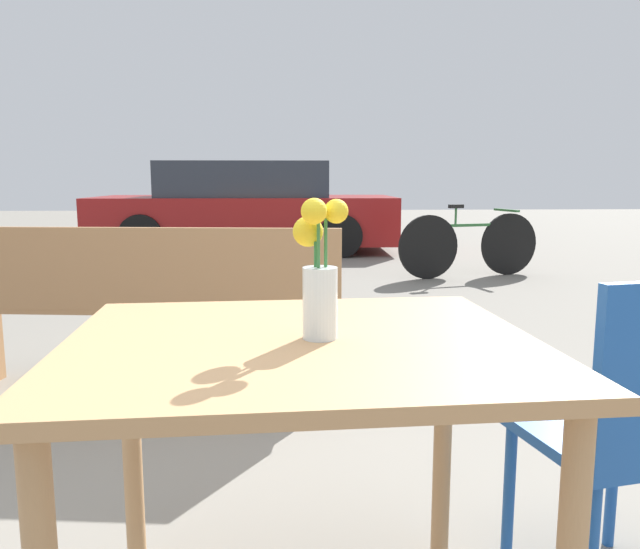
{
  "coord_description": "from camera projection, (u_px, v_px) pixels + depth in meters",
  "views": [
    {
      "loc": [
        -0.03,
        -1.25,
        1.08
      ],
      "look_at": [
        0.04,
        -0.01,
        0.89
      ],
      "focal_mm": 35.0,
      "sensor_mm": 36.0,
      "label": 1
    }
  ],
  "objects": [
    {
      "name": "table_front",
      "position": [
        301.0,
        386.0,
        1.3
      ],
      "size": [
        1.01,
        0.87,
        0.75
      ],
      "color": "tan",
      "rests_on": "ground_plane"
    },
    {
      "name": "cafe_chair",
      "position": [
        634.0,
        425.0,
        1.5
      ],
      "size": [
        0.47,
        0.47,
        0.86
      ],
      "color": "#1E519E",
      "rests_on": "ground_plane"
    },
    {
      "name": "flower_vase",
      "position": [
        319.0,
        280.0,
        1.27
      ],
      "size": [
        0.11,
        0.11,
        0.29
      ],
      "color": "silver",
      "rests_on": "table_front"
    },
    {
      "name": "bench_near",
      "position": [
        145.0,
        302.0,
        3.06
      ],
      "size": [
        1.96,
        0.56,
        0.85
      ],
      "color": "#9E7047",
      "rests_on": "ground_plane"
    },
    {
      "name": "bicycle",
      "position": [
        470.0,
        244.0,
        6.83
      ],
      "size": [
        1.65,
        0.56,
        0.8
      ],
      "color": "black",
      "rests_on": "ground_plane"
    },
    {
      "name": "parked_car",
      "position": [
        246.0,
        209.0,
        9.22
      ],
      "size": [
        4.36,
        1.88,
        1.31
      ],
      "color": "maroon",
      "rests_on": "ground_plane"
    }
  ]
}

